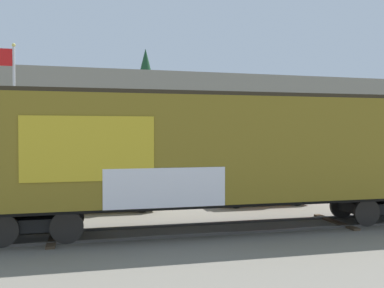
{
  "coord_description": "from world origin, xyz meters",
  "views": [
    {
      "loc": [
        -3.9,
        -12.99,
        3.1
      ],
      "look_at": [
        0.09,
        1.6,
        2.69
      ],
      "focal_mm": 40.33,
      "sensor_mm": 36.0,
      "label": 1
    }
  ],
  "objects_px": {
    "freight_car": "(222,151)",
    "parked_car_red": "(257,184)",
    "flagpole": "(8,97)",
    "parked_car_tan": "(102,189)"
  },
  "relations": [
    {
      "from": "flagpole",
      "to": "parked_car_tan",
      "type": "bearing_deg",
      "value": -50.13
    },
    {
      "from": "freight_car",
      "to": "flagpole",
      "type": "bearing_deg",
      "value": 129.05
    },
    {
      "from": "freight_car",
      "to": "flagpole",
      "type": "xyz_separation_m",
      "value": [
        -7.64,
        9.42,
        2.27
      ]
    },
    {
      "from": "parked_car_tan",
      "to": "parked_car_red",
      "type": "relative_size",
      "value": 1.04
    },
    {
      "from": "freight_car",
      "to": "flagpole",
      "type": "distance_m",
      "value": 12.34
    },
    {
      "from": "parked_car_red",
      "to": "flagpole",
      "type": "bearing_deg",
      "value": 154.49
    },
    {
      "from": "parked_car_tan",
      "to": "parked_car_red",
      "type": "bearing_deg",
      "value": -1.6
    },
    {
      "from": "flagpole",
      "to": "parked_car_red",
      "type": "xyz_separation_m",
      "value": [
        10.76,
        -5.13,
        -3.95
      ]
    },
    {
      "from": "freight_car",
      "to": "parked_car_red",
      "type": "bearing_deg",
      "value": 54.03
    },
    {
      "from": "freight_car",
      "to": "parked_car_red",
      "type": "distance_m",
      "value": 5.56
    }
  ]
}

